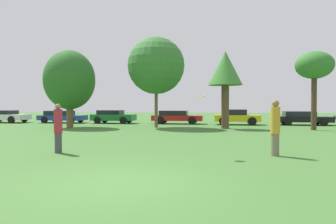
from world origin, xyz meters
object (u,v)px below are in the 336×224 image
Objects in this scene: parked_car_white at (4,116)px; parked_car_yellow at (236,117)px; tree_3 at (314,67)px; parked_car_red at (176,117)px; frisbee at (203,97)px; person_catcher at (275,127)px; parked_car_blue at (62,116)px; parked_car_black at (302,118)px; tree_0 at (70,80)px; tree_1 at (156,66)px; parked_car_green at (113,116)px; tree_2 at (225,70)px; person_thrower at (58,128)px.

parked_car_white is 1.17× the size of parked_car_yellow.
tree_3 is 12.03m from parked_car_red.
person_catcher is at bearing 11.09° from frisbee.
parked_car_black is at bearing 1.81° from parked_car_blue.
parked_car_yellow reaches higher than parked_car_blue.
tree_3 is 6.46m from parked_car_black.
tree_0 is 1.50× the size of parked_car_yellow.
parked_car_black is (11.80, 4.48, -4.08)m from tree_1.
parked_car_green is at bearing 1.89° from parked_car_blue.
tree_2 is at bearing -141.99° from parked_car_black.
person_thrower is at bearing -95.49° from tree_1.
parked_car_green is (-10.13, 4.85, -3.57)m from tree_2.
tree_2 is at bearing -23.82° from parked_car_green.
frisbee reaches higher than parked_car_yellow.
tree_1 is at bearing 107.38° from frisbee.
parked_car_yellow is 0.86× the size of parked_car_black.
frisbee is at bearing -72.62° from tree_1.
tree_3 is (4.75, 11.41, 3.36)m from person_catcher.
frisbee is at bearing -78.49° from parked_car_red.
parked_car_white is 1.01× the size of parked_car_black.
tree_3 reaches higher than parked_car_blue.
tree_2 is 1.23× the size of parked_car_red.
tree_1 is at bearing 9.25° from tree_0.
person_catcher is 0.47× the size of parked_car_green.
tree_0 is 1.28× the size of parked_car_white.
person_catcher reaches higher than parked_car_black.
parked_car_blue is 16.34m from parked_car_yellow.
parked_car_black is at bearing 49.18° from person_thrower.
parked_car_green is at bearing 161.96° from tree_3.
person_thrower is 18.42m from parked_car_yellow.
parked_car_yellow is at bearing 2.29° from parked_car_white.
tree_3 reaches higher than parked_car_black.
frisbee reaches higher than person_thrower.
tree_2 is 5.98m from tree_3.
tree_0 is 1.09× the size of tree_3.
parked_car_blue is (5.68, 0.51, -0.03)m from parked_car_white.
person_thrower is at bearing -75.92° from parked_car_green.
tree_2 reaches higher than parked_car_blue.
tree_2 is (-1.22, 11.80, 3.24)m from person_catcher.
parked_car_yellow reaches higher than parked_car_white.
tree_2 is (5.17, -0.38, -0.48)m from tree_1.
tree_3 is at bearing -25.94° from parked_car_red.
parked_car_white is 5.70m from parked_car_blue.
parked_car_red is (5.96, 0.08, -0.00)m from parked_car_green.
parked_car_black is at bearing 82.89° from tree_3.
person_thrower is at bearing -117.49° from tree_2.
tree_3 is at bearing -116.19° from person_catcher.
frisbee is 0.05× the size of tree_3.
tree_2 is 5.85m from parked_car_yellow.
tree_1 is 5.21m from tree_2.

